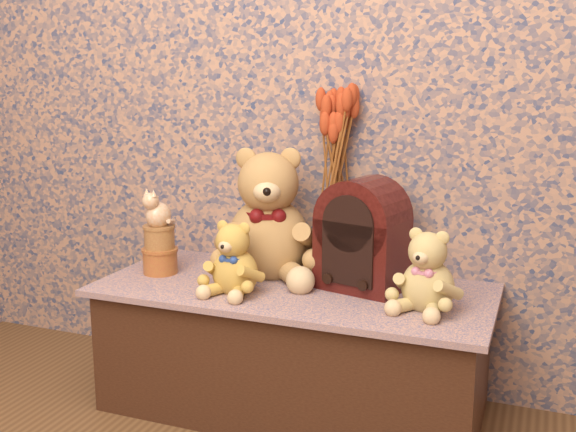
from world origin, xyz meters
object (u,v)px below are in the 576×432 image
biscuit_tin_lower (160,261)px  cat_figurine (158,207)px  teddy_large (269,207)px  cathedral_radio (363,234)px  teddy_small (429,266)px  ceramic_vase (335,243)px  teddy_medium (235,254)px

biscuit_tin_lower → cat_figurine: bearing=0.0°
teddy_large → cathedral_radio: 0.34m
teddy_large → cat_figurine: bearing=178.1°
cathedral_radio → teddy_small: bearing=-14.7°
teddy_small → cat_figurine: bearing=-168.5°
biscuit_tin_lower → cat_figurine: 0.19m
cathedral_radio → ceramic_vase: bearing=146.8°
ceramic_vase → cat_figurine: 0.61m
ceramic_vase → cat_figurine: size_ratio=1.55×
biscuit_tin_lower → cat_figurine: cat_figurine is taller
teddy_medium → ceramic_vase: 0.39m
teddy_medium → cat_figurine: size_ratio=1.83×
teddy_large → ceramic_vase: 0.26m
teddy_small → biscuit_tin_lower: bearing=-168.5°
teddy_medium → biscuit_tin_lower: bearing=168.0°
teddy_medium → teddy_small: size_ratio=0.95×
teddy_medium → cat_figurine: bearing=168.0°
teddy_medium → cat_figurine: cat_figurine is taller
cat_figurine → teddy_small: bearing=14.6°
teddy_small → biscuit_tin_lower: size_ratio=2.19×
cathedral_radio → cat_figurine: size_ratio=2.67×
biscuit_tin_lower → teddy_large: bearing=18.7°
biscuit_tin_lower → cat_figurine: size_ratio=0.88×
teddy_medium → biscuit_tin_lower: (-0.33, 0.09, -0.08)m
biscuit_tin_lower → cathedral_radio: bearing=7.4°
teddy_large → ceramic_vase: bearing=8.4°
teddy_large → ceramic_vase: size_ratio=2.26×
teddy_medium → biscuit_tin_lower: size_ratio=2.09×
cathedral_radio → ceramic_vase: 0.21m
teddy_large → teddy_small: (0.56, -0.15, -0.10)m
teddy_medium → cathedral_radio: cathedral_radio is taller
biscuit_tin_lower → teddy_small: bearing=-2.1°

